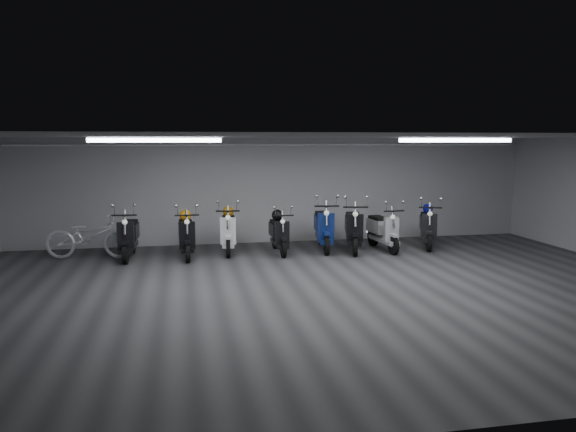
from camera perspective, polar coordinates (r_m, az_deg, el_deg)
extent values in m
cube|color=#323235|center=(10.18, 3.92, -7.76)|extent=(14.00, 10.00, 0.01)
cube|color=gray|center=(9.81, 4.08, 8.26)|extent=(14.00, 10.00, 0.01)
cube|color=#A9A9AB|center=(14.76, -1.02, 2.67)|extent=(14.00, 0.01, 2.80)
cube|color=#A9A9AB|center=(5.31, 18.18, -7.06)|extent=(14.00, 0.01, 2.80)
cube|color=white|center=(10.48, -13.61, 7.68)|extent=(2.40, 0.18, 0.08)
cube|color=white|center=(11.85, 17.05, 7.55)|extent=(2.40, 0.18, 0.08)
cylinder|color=white|center=(14.62, -0.98, 7.41)|extent=(13.60, 0.05, 0.05)
imported|color=white|center=(13.54, -19.98, -1.47)|extent=(2.09, 1.00, 1.30)
sphere|color=orange|center=(13.27, -10.62, 0.08)|extent=(0.28, 0.28, 0.28)
sphere|color=#0C1088|center=(14.72, 14.34, 0.77)|extent=(0.26, 0.26, 0.26)
sphere|color=black|center=(13.53, -1.12, 0.10)|extent=(0.28, 0.28, 0.28)
sphere|color=#BA770A|center=(13.67, -6.24, 0.47)|extent=(0.27, 0.27, 0.27)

